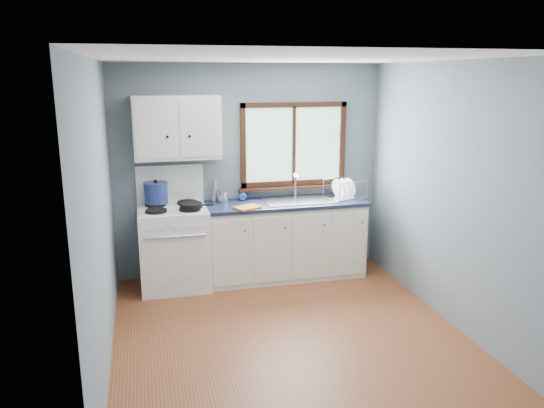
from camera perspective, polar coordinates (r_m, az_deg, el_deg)
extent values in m
cube|color=brown|center=(5.09, 1.94, -14.10)|extent=(3.20, 3.60, 0.02)
cube|color=white|center=(4.50, 2.21, 15.55)|extent=(3.20, 3.60, 0.02)
cube|color=slate|center=(6.36, -2.41, 3.62)|extent=(3.20, 0.02, 2.50)
cube|color=slate|center=(3.02, 11.59, -8.29)|extent=(3.20, 0.02, 2.50)
cube|color=slate|center=(4.48, -18.14, -1.39)|extent=(0.02, 3.60, 2.50)
cube|color=slate|center=(5.30, 19.05, 0.81)|extent=(0.02, 3.60, 2.50)
cube|color=white|center=(6.11, -10.47, -4.69)|extent=(0.76, 0.65, 0.92)
cube|color=white|center=(6.23, -10.93, 2.13)|extent=(0.76, 0.05, 0.44)
cube|color=silver|center=(5.98, -10.67, -0.46)|extent=(0.72, 0.59, 0.01)
cylinder|color=black|center=(5.82, -12.35, -0.72)|extent=(0.23, 0.23, 0.03)
cylinder|color=black|center=(5.84, -8.82, -0.52)|extent=(0.23, 0.23, 0.03)
cylinder|color=black|center=(6.11, -12.44, -0.04)|extent=(0.23, 0.23, 0.03)
cylinder|color=black|center=(6.13, -9.08, 0.16)|extent=(0.23, 0.23, 0.03)
cylinder|color=silver|center=(5.70, -10.36, -3.48)|extent=(0.66, 0.02, 0.02)
cube|color=silver|center=(5.82, -10.24, -6.24)|extent=(0.66, 0.01, 0.55)
cube|color=silver|center=(6.33, 1.40, -3.97)|extent=(1.85, 0.60, 0.88)
cube|color=black|center=(6.48, 1.34, -7.29)|extent=(1.85, 0.54, 0.08)
cube|color=black|center=(6.21, 1.43, 0.08)|extent=(1.89, 0.64, 0.04)
cube|color=silver|center=(6.25, 3.02, 0.37)|extent=(0.84, 0.46, 0.01)
cube|color=silver|center=(6.21, 1.25, -0.38)|extent=(0.36, 0.40, 0.14)
cube|color=silver|center=(6.33, 4.75, -0.17)|extent=(0.36, 0.40, 0.14)
cylinder|color=silver|center=(6.41, 2.52, 1.97)|extent=(0.02, 0.02, 0.28)
cylinder|color=silver|center=(6.32, 2.71, 3.00)|extent=(0.02, 0.16, 0.02)
sphere|color=silver|center=(6.38, 2.53, 3.20)|extent=(0.04, 0.04, 0.04)
cube|color=#9EC6A8|center=(6.42, 2.32, 6.43)|extent=(1.22, 0.01, 0.92)
cube|color=#351B0F|center=(6.36, 2.41, 10.61)|extent=(1.30, 0.05, 0.06)
cube|color=#351B0F|center=(6.48, 2.32, 2.28)|extent=(1.30, 0.05, 0.06)
cube|color=#351B0F|center=(6.26, -3.13, 6.23)|extent=(0.06, 0.05, 1.00)
cube|color=#351B0F|center=(6.60, 7.57, 6.52)|extent=(0.06, 0.05, 1.00)
cube|color=#351B0F|center=(6.40, 2.37, 6.41)|extent=(0.03, 0.05, 0.92)
cube|color=#351B0F|center=(6.46, 2.39, 1.80)|extent=(1.36, 0.10, 0.03)
cube|color=silver|center=(6.00, -10.17, 8.11)|extent=(0.95, 0.32, 0.70)
cube|color=silver|center=(5.82, -12.41, 7.84)|extent=(0.44, 0.01, 0.62)
cube|color=silver|center=(5.85, -7.72, 8.07)|extent=(0.44, 0.01, 0.62)
sphere|color=black|center=(5.82, -11.18, 7.11)|extent=(0.03, 0.03, 0.03)
sphere|color=black|center=(5.84, -8.86, 7.22)|extent=(0.03, 0.03, 0.03)
cylinder|color=black|center=(5.83, -8.68, -0.14)|extent=(0.28, 0.28, 0.05)
cube|color=black|center=(5.82, -6.94, -0.09)|extent=(0.14, 0.04, 0.01)
cylinder|color=navy|center=(6.10, -12.37, 1.14)|extent=(0.33, 0.33, 0.22)
cylinder|color=navy|center=(6.07, -12.42, 2.20)|extent=(0.34, 0.34, 0.02)
sphere|color=black|center=(6.07, -12.43, 2.39)|extent=(0.05, 0.05, 0.04)
cylinder|color=silver|center=(6.17, -5.27, 0.76)|extent=(0.14, 0.14, 0.13)
cylinder|color=silver|center=(6.15, -5.19, 2.06)|extent=(0.01, 0.01, 0.20)
cylinder|color=silver|center=(6.14, -5.51, 2.19)|extent=(0.01, 0.01, 0.23)
cylinder|color=silver|center=(6.12, -5.22, 1.91)|extent=(0.01, 0.01, 0.18)
cylinder|color=silver|center=(6.20, -6.22, 1.46)|extent=(0.08, 0.08, 0.27)
imported|color=#1D47A6|center=(6.22, -3.18, 1.39)|extent=(0.10, 0.10, 0.24)
cube|color=#CD6F2D|center=(5.89, -2.66, -0.38)|extent=(0.32, 0.29, 0.02)
cube|color=silver|center=(6.49, 7.84, 0.82)|extent=(0.53, 0.46, 0.02)
cylinder|color=silver|center=(6.22, 7.31, 1.18)|extent=(0.01, 0.01, 0.21)
cylinder|color=silver|center=(6.49, 10.21, 1.61)|extent=(0.01, 0.01, 0.21)
cylinder|color=silver|center=(6.46, 5.53, 1.71)|extent=(0.01, 0.01, 0.21)
cylinder|color=silver|center=(6.73, 8.39, 2.10)|extent=(0.01, 0.01, 0.21)
cylinder|color=silver|center=(6.33, 8.82, 2.34)|extent=(0.40, 0.14, 0.01)
cylinder|color=silver|center=(6.57, 7.01, 2.81)|extent=(0.40, 0.14, 0.01)
cylinder|color=white|center=(6.40, 7.15, 1.65)|extent=(0.13, 0.24, 0.23)
cylinder|color=white|center=(6.46, 7.73, 1.73)|extent=(0.13, 0.24, 0.23)
cylinder|color=white|center=(6.51, 8.30, 1.81)|extent=(0.13, 0.24, 0.23)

